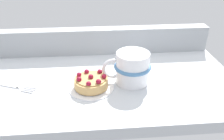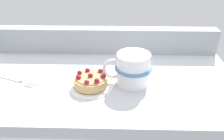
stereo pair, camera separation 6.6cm
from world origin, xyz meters
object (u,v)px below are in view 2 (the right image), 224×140
Objects in this scene: raspberry_tart at (91,80)px; coffee_mug at (132,69)px; dessert_plate at (91,86)px; dessert_fork at (13,79)px.

coffee_mug reaches higher than raspberry_tart.
dessert_plate and dessert_fork have the same top height.
coffee_mug is at bearing -0.85° from dessert_fork.
raspberry_tart is 0.68× the size of coffee_mug.
dessert_plate is at bearing 118.37° from raspberry_tart.
dessert_plate is 0.91× the size of coffee_mug.
dessert_plate is 1.35× the size of raspberry_tart.
raspberry_tart is at bearing -169.05° from coffee_mug.
dessert_plate is 12.87cm from coffee_mug.
dessert_fork is at bearing 173.29° from dessert_plate.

